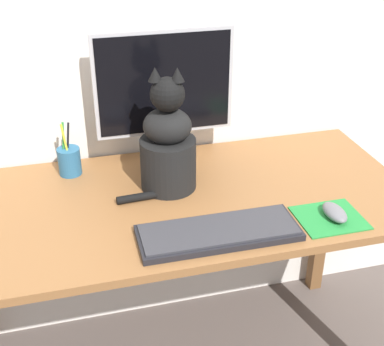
% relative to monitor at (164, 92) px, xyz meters
% --- Properties ---
extents(desk, '(1.45, 0.66, 0.73)m').
position_rel_monitor_xyz_m(desk, '(-0.03, -0.23, -0.35)').
color(desk, brown).
rests_on(desk, ground_plane).
extents(monitor, '(0.44, 0.17, 0.45)m').
position_rel_monitor_xyz_m(monitor, '(0.00, 0.00, 0.00)').
color(monitor, '#B2B2B7').
rests_on(monitor, desk).
extents(keyboard, '(0.44, 0.16, 0.02)m').
position_rel_monitor_xyz_m(keyboard, '(0.04, -0.45, -0.24)').
color(keyboard, black).
rests_on(keyboard, desk).
extents(mousepad_right, '(0.18, 0.16, 0.00)m').
position_rel_monitor_xyz_m(mousepad_right, '(0.37, -0.45, -0.25)').
color(mousepad_right, '#238438').
rests_on(mousepad_right, desk).
extents(computer_mouse_right, '(0.06, 0.10, 0.03)m').
position_rel_monitor_xyz_m(computer_mouse_right, '(0.38, -0.45, -0.23)').
color(computer_mouse_right, slate).
rests_on(computer_mouse_right, mousepad_right).
extents(cat, '(0.28, 0.21, 0.39)m').
position_rel_monitor_xyz_m(cat, '(-0.03, -0.16, -0.11)').
color(cat, black).
rests_on(cat, desk).
extents(pen_cup, '(0.07, 0.07, 0.18)m').
position_rel_monitor_xyz_m(pen_cup, '(-0.32, 0.00, -0.20)').
color(pen_cup, '#286089').
rests_on(pen_cup, desk).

